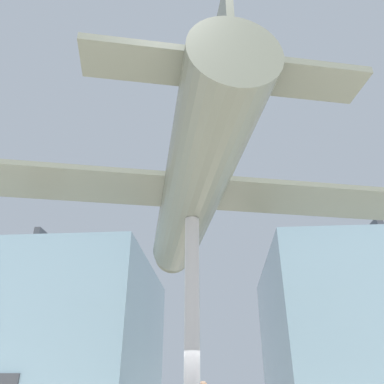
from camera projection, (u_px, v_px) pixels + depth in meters
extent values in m
cube|color=#7593A3|center=(64.00, 337.00, 25.86)|extent=(11.75, 14.07, 9.68)
cube|color=#383A3F|center=(75.00, 265.00, 28.28)|extent=(0.36, 13.37, 0.60)
cube|color=#7593A3|center=(361.00, 334.00, 24.57)|extent=(11.75, 14.07, 9.68)
cube|color=#383A3F|center=(346.00, 259.00, 26.99)|extent=(0.36, 13.37, 0.60)
cylinder|color=#B7B7BC|center=(192.00, 323.00, 10.68)|extent=(0.45, 0.45, 6.48)
cylinder|color=slate|center=(192.00, 192.00, 12.68)|extent=(4.56, 12.25, 2.01)
cube|color=slate|center=(192.00, 192.00, 12.68)|extent=(19.36, 6.30, 0.18)
cube|color=slate|center=(227.00, 72.00, 8.10)|extent=(6.26, 2.31, 0.18)
cube|color=slate|center=(225.00, 35.00, 8.64)|extent=(0.41, 1.11, 2.21)
cone|color=slate|center=(173.00, 254.00, 18.36)|extent=(1.87, 1.27, 1.71)
sphere|color=black|center=(172.00, 258.00, 18.92)|extent=(0.44, 0.44, 0.44)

